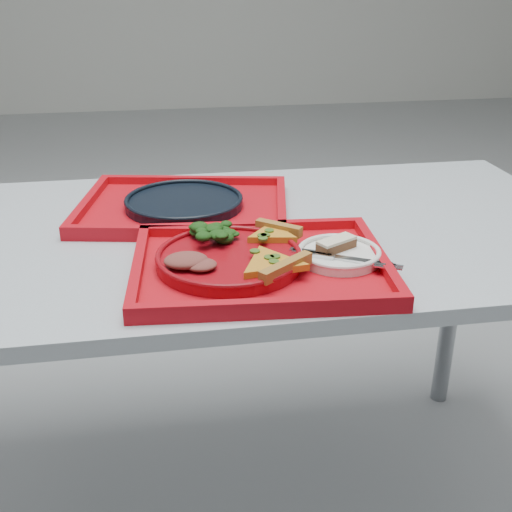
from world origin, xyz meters
The scene contains 14 objects.
ground centered at (0.00, 0.00, 0.00)m, with size 10.00×10.00×0.00m, color gray.
table centered at (0.00, 0.00, 0.68)m, with size 1.60×0.80×0.75m.
tray_main centered at (0.05, -0.21, 0.76)m, with size 0.45×0.35×0.01m, color #B30914.
tray_far centered at (-0.06, 0.12, 0.76)m, with size 0.45×0.35×0.01m, color #B30914.
dinner_plate centered at (0.00, -0.20, 0.77)m, with size 0.26×0.26×0.02m, color maroon.
side_plate centered at (0.20, -0.21, 0.77)m, with size 0.15×0.15×0.01m, color white.
navy_plate centered at (-0.06, 0.12, 0.77)m, with size 0.26×0.26×0.02m, color black.
pizza_slice_a centered at (0.06, -0.26, 0.79)m, with size 0.13×0.12×0.02m, color gold, non-canonical shape.
pizza_slice_b centered at (0.09, -0.13, 0.79)m, with size 0.11×0.09×0.02m, color gold, non-canonical shape.
salad_heap centered at (-0.02, -0.13, 0.80)m, with size 0.09×0.08×0.04m, color black.
meat_portion centered at (-0.08, -0.23, 0.79)m, with size 0.08×0.06×0.02m, color brown.
dessert_bar centered at (0.20, -0.20, 0.79)m, with size 0.08×0.06×0.02m.
knife centered at (0.19, -0.24, 0.78)m, with size 0.18×0.02×0.01m, color silver.
fork centered at (0.19, -0.24, 0.78)m, with size 0.18×0.02×0.01m, color silver.
Camera 1 is at (-0.13, -1.23, 1.25)m, focal length 45.00 mm.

